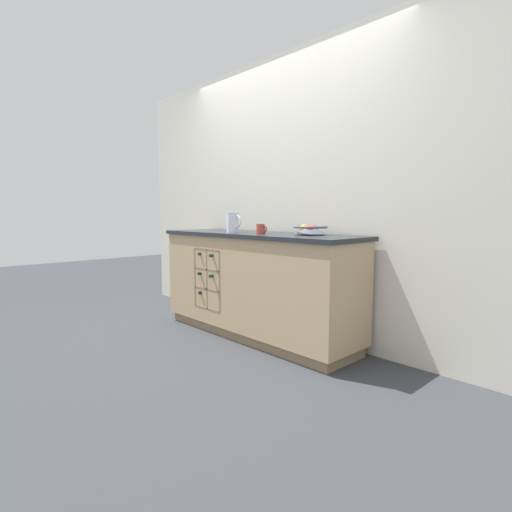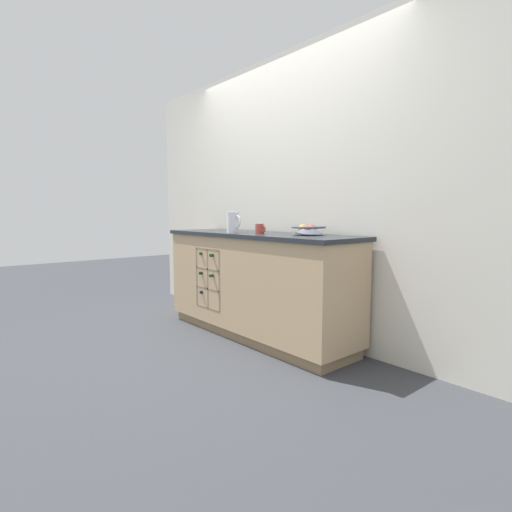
# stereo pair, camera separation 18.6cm
# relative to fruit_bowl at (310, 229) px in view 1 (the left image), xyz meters

# --- Properties ---
(ground_plane) EXTENTS (14.00, 14.00, 0.00)m
(ground_plane) POSITION_rel_fruit_bowl_xyz_m (-0.53, -0.10, -0.98)
(ground_plane) COLOR #383A3F
(back_wall) EXTENTS (4.41, 0.06, 2.55)m
(back_wall) POSITION_rel_fruit_bowl_xyz_m (-0.53, 0.25, 0.30)
(back_wall) COLOR silver
(back_wall) RESTS_ON ground_plane
(kitchen_island) EXTENTS (2.05, 0.61, 0.93)m
(kitchen_island) POSITION_rel_fruit_bowl_xyz_m (-0.54, -0.10, -0.50)
(kitchen_island) COLOR #8B7354
(kitchen_island) RESTS_ON ground_plane
(fruit_bowl) EXTENTS (0.27, 0.27, 0.08)m
(fruit_bowl) POSITION_rel_fruit_bowl_xyz_m (0.00, 0.00, 0.00)
(fruit_bowl) COLOR #4C5666
(fruit_bowl) RESTS_ON kitchen_island
(white_pitcher) EXTENTS (0.17, 0.11, 0.18)m
(white_pitcher) POSITION_rel_fruit_bowl_xyz_m (-0.68, -0.24, 0.05)
(white_pitcher) COLOR white
(white_pitcher) RESTS_ON kitchen_island
(ceramic_mug) EXTENTS (0.11, 0.08, 0.09)m
(ceramic_mug) POSITION_rel_fruit_bowl_xyz_m (-0.38, -0.18, -0.00)
(ceramic_mug) COLOR #B7473D
(ceramic_mug) RESTS_ON kitchen_island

